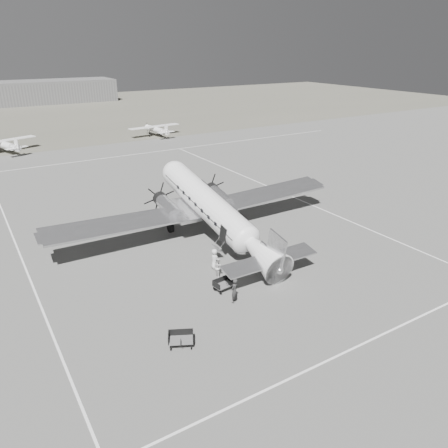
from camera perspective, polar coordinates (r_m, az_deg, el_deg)
The scene contains 15 objects.
ground at distance 38.62m, azimuth 4.37°, elevation -3.37°, with size 260.00×260.00×0.00m, color slate.
taxi_line_near at distance 30.05m, azimuth 20.52°, elevation -13.11°, with size 60.00×0.15×0.01m, color white.
taxi_line_right at distance 46.16m, azimuth 16.57°, elevation 0.16°, with size 0.15×80.00×0.01m, color white.
taxi_line_left at distance 41.63m, azimuth -25.12°, elevation -3.59°, with size 0.15×60.00×0.01m, color white.
taxi_line_horizon at distance 73.03m, azimuth -14.42°, elevation 8.44°, with size 90.00×0.15×0.01m, color white.
grass_infield at distance 125.86m, azimuth -22.42°, elevation 13.13°, with size 260.00×90.00×0.01m, color #5D5B4F.
hangar_main at distance 150.82m, azimuth -22.50°, elevation 15.67°, with size 42.00×14.00×6.60m.
dc3_airliner at distance 39.56m, azimuth -1.52°, elevation 1.77°, with size 29.58×20.52×5.63m, color silver, non-canonical shape.
light_plane_left at distance 81.95m, azimuth -26.79°, elevation 9.08°, with size 11.34×9.20×2.35m, color white, non-canonical shape.
light_plane_right at distance 88.61m, azimuth -8.91°, elevation 11.97°, with size 10.66×8.65×2.21m, color white, non-canonical shape.
baggage_cart_near at distance 32.32m, azimuth -0.03°, elevation -7.92°, with size 1.54×1.09×0.87m, color #5B5B5B, non-canonical shape.
baggage_cart_far at distance 27.05m, azimuth -5.66°, elevation -14.80°, with size 1.58×1.12×0.89m, color #5B5B5B, non-canonical shape.
ground_crew at distance 30.67m, azimuth 1.34°, elevation -8.70°, with size 0.67×0.44×1.83m, color #2B2B2B.
ramp_agent at distance 33.91m, azimuth -0.75°, elevation -5.66°, with size 0.78×0.61×1.61m, color silver.
passenger at distance 35.07m, azimuth -1.26°, elevation -4.57°, with size 0.83×0.54×1.69m, color silver.
Camera 1 is at (-20.64, -28.02, 16.75)m, focal length 35.00 mm.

